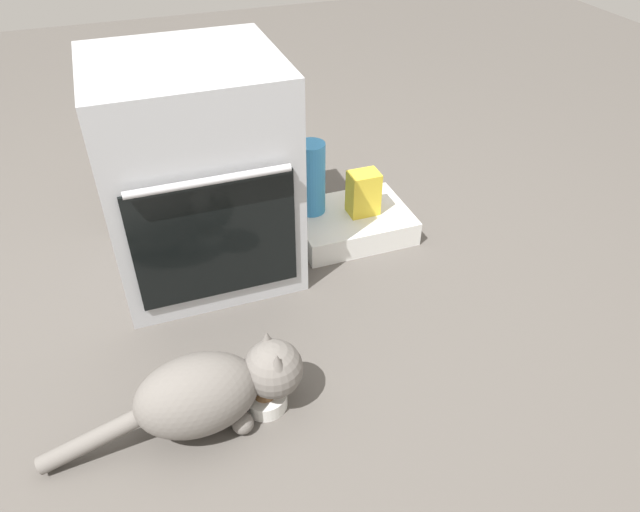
{
  "coord_description": "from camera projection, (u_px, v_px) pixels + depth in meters",
  "views": [
    {
      "loc": [
        -0.18,
        -1.35,
        1.4
      ],
      "look_at": [
        0.33,
        0.07,
        0.25
      ],
      "focal_mm": 32.88,
      "sensor_mm": 36.0,
      "label": 1
    }
  ],
  "objects": [
    {
      "name": "pantry_cabinet",
      "position": [
        351.0,
        223.0,
        2.41
      ],
      "size": [
        0.46,
        0.35,
        0.1
      ],
      "primitive_type": "cube",
      "color": "white",
      "rests_on": "ground"
    },
    {
      "name": "oven",
      "position": [
        196.0,
        172.0,
        2.04
      ],
      "size": [
        0.62,
        0.63,
        0.79
      ],
      "color": "#B7BABF",
      "rests_on": "ground"
    },
    {
      "name": "food_bowl",
      "position": [
        265.0,
        398.0,
        1.72
      ],
      "size": [
        0.13,
        0.13,
        0.08
      ],
      "color": "white",
      "rests_on": "ground"
    },
    {
      "name": "snack_bag",
      "position": [
        363.0,
        193.0,
        2.33
      ],
      "size": [
        0.12,
        0.09,
        0.18
      ],
      "primitive_type": "cube",
      "color": "yellow",
      "rests_on": "pantry_cabinet"
    },
    {
      "name": "water_bottle",
      "position": [
        311.0,
        178.0,
        2.3
      ],
      "size": [
        0.11,
        0.11,
        0.3
      ],
      "primitive_type": "cylinder",
      "color": "#388CD1",
      "rests_on": "pantry_cabinet"
    },
    {
      "name": "ground",
      "position": [
        233.0,
        350.0,
        1.91
      ],
      "size": [
        8.0,
        8.0,
        0.0
      ],
      "primitive_type": "plane",
      "color": "#56514C"
    },
    {
      "name": "cat",
      "position": [
        213.0,
        390.0,
        1.62
      ],
      "size": [
        0.74,
        0.24,
        0.25
      ],
      "rotation": [
        0.0,
        0.0,
        0.03
      ],
      "color": "slate",
      "rests_on": "ground"
    }
  ]
}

